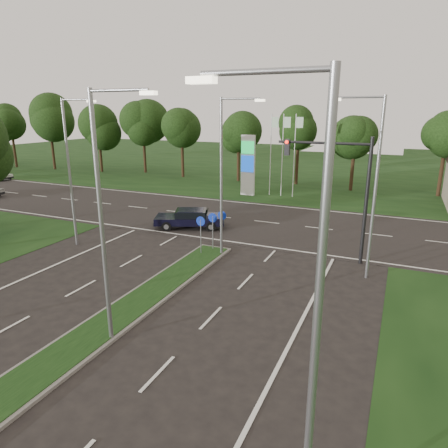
% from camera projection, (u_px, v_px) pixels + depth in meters
% --- Properties ---
extents(verge_far, '(160.00, 50.00, 0.02)m').
position_uv_depth(verge_far, '(326.00, 169.00, 58.34)').
color(verge_far, black).
rests_on(verge_far, ground).
extents(cross_road, '(160.00, 12.00, 0.02)m').
position_uv_depth(cross_road, '(254.00, 221.00, 31.12)').
color(cross_road, black).
rests_on(cross_road, ground).
extents(median_kerb, '(2.00, 26.00, 0.12)m').
position_uv_depth(median_kerb, '(54.00, 363.00, 13.54)').
color(median_kerb, slate).
rests_on(median_kerb, ground).
extents(streetlight_median_near, '(2.53, 0.22, 9.00)m').
position_uv_depth(streetlight_median_near, '(105.00, 209.00, 13.53)').
color(streetlight_median_near, gray).
rests_on(streetlight_median_near, ground).
extents(streetlight_median_far, '(2.53, 0.22, 9.00)m').
position_uv_depth(streetlight_median_far, '(225.00, 170.00, 22.31)').
color(streetlight_median_far, gray).
rests_on(streetlight_median_far, ground).
extents(streetlight_left_far, '(2.53, 0.22, 9.00)m').
position_uv_depth(streetlight_left_far, '(71.00, 166.00, 24.20)').
color(streetlight_left_far, gray).
rests_on(streetlight_left_far, ground).
extents(streetlight_right_far, '(2.53, 0.22, 9.00)m').
position_uv_depth(streetlight_right_far, '(372.00, 180.00, 19.25)').
color(streetlight_right_far, gray).
rests_on(streetlight_right_far, ground).
extents(streetlight_right_near, '(2.53, 0.22, 9.00)m').
position_uv_depth(streetlight_right_near, '(307.00, 303.00, 6.96)').
color(streetlight_right_near, gray).
rests_on(streetlight_right_near, ground).
extents(traffic_signal, '(5.10, 0.42, 7.00)m').
position_uv_depth(traffic_signal, '(343.00, 180.00, 21.75)').
color(traffic_signal, black).
rests_on(traffic_signal, ground).
extents(median_signs, '(1.16, 1.76, 2.38)m').
position_uv_depth(median_signs, '(212.00, 224.00, 23.97)').
color(median_signs, gray).
rests_on(median_signs, ground).
extents(gas_pylon, '(5.80, 1.26, 8.00)m').
position_uv_depth(gas_pylon, '(250.00, 164.00, 39.67)').
color(gas_pylon, silver).
rests_on(gas_pylon, ground).
extents(treeline_far, '(6.00, 6.00, 9.90)m').
position_uv_depth(treeline_far, '(307.00, 124.00, 43.19)').
color(treeline_far, black).
rests_on(treeline_far, ground).
extents(navy_sedan, '(5.35, 3.81, 1.36)m').
position_uv_depth(navy_sedan, '(190.00, 218.00, 29.13)').
color(navy_sedan, black).
rests_on(navy_sedan, ground).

